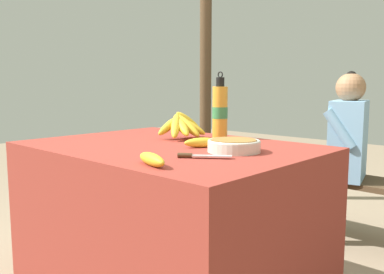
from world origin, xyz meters
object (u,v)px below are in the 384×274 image
(wooden_bench, at_px, (302,180))
(water_bottle, at_px, (220,111))
(serving_bowl, at_px, (234,145))
(loose_banana_front, at_px, (152,159))
(loose_banana_side, at_px, (202,143))
(banana_bunch_ripe, at_px, (183,125))
(banana_bunch_green, at_px, (250,154))
(seated_vendor, at_px, (340,146))
(support_post_near, at_px, (206,46))
(knife, at_px, (197,156))

(wooden_bench, bearing_deg, water_bottle, -89.44)
(serving_bowl, bearing_deg, loose_banana_front, -94.01)
(loose_banana_side, bearing_deg, wooden_bench, 96.70)
(banana_bunch_ripe, xyz_separation_m, serving_bowl, (0.45, -0.15, -0.04))
(water_bottle, xyz_separation_m, banana_bunch_green, (-0.45, 0.93, -0.39))
(loose_banana_front, xyz_separation_m, wooden_bench, (-0.29, 1.65, -0.41))
(water_bottle, relative_size, seated_vendor, 0.31)
(banana_bunch_ripe, distance_m, serving_bowl, 0.47)
(banana_bunch_ripe, bearing_deg, seated_vendor, 68.46)
(water_bottle, relative_size, support_post_near, 0.13)
(banana_bunch_ripe, relative_size, loose_banana_front, 1.53)
(loose_banana_front, relative_size, support_post_near, 0.07)
(support_post_near, bearing_deg, seated_vendor, -10.96)
(serving_bowl, bearing_deg, seated_vendor, 92.14)
(support_post_near, bearing_deg, banana_bunch_green, -19.04)
(serving_bowl, bearing_deg, support_post_near, 134.42)
(loose_banana_front, height_order, support_post_near, support_post_near)
(serving_bowl, xyz_separation_m, loose_banana_front, (-0.03, -0.43, -0.01))
(wooden_bench, xyz_separation_m, banana_bunch_green, (-0.44, -0.00, 0.13))
(seated_vendor, bearing_deg, serving_bowl, 77.53)
(serving_bowl, xyz_separation_m, banana_bunch_green, (-0.76, 1.21, -0.28))
(serving_bowl, relative_size, seated_vendor, 0.20)
(loose_banana_front, height_order, knife, loose_banana_front)
(loose_banana_front, bearing_deg, banana_bunch_green, 113.93)
(knife, height_order, seated_vendor, seated_vendor)
(seated_vendor, bearing_deg, support_post_near, -25.58)
(banana_bunch_ripe, bearing_deg, support_post_near, 126.83)
(banana_bunch_ripe, height_order, loose_banana_front, banana_bunch_ripe)
(knife, xyz_separation_m, support_post_near, (-1.40, 1.66, 0.61))
(support_post_near, bearing_deg, water_bottle, -46.28)
(wooden_bench, bearing_deg, seated_vendor, -9.10)
(knife, bearing_deg, water_bottle, 84.31)
(wooden_bench, xyz_separation_m, seated_vendor, (0.27, -0.04, 0.27))
(serving_bowl, xyz_separation_m, water_bottle, (-0.31, 0.29, 0.11))
(serving_bowl, height_order, seated_vendor, seated_vendor)
(water_bottle, distance_m, loose_banana_front, 0.78)
(banana_bunch_green, bearing_deg, banana_bunch_ripe, -73.66)
(water_bottle, height_order, support_post_near, support_post_near)
(support_post_near, bearing_deg, loose_banana_side, -49.38)
(knife, distance_m, support_post_near, 2.25)
(banana_bunch_ripe, bearing_deg, wooden_bench, 83.12)
(loose_banana_front, relative_size, banana_bunch_green, 0.67)
(knife, xyz_separation_m, wooden_bench, (-0.30, 1.43, -0.39))
(wooden_bench, distance_m, seated_vendor, 0.39)
(loose_banana_side, relative_size, support_post_near, 0.06)
(loose_banana_side, bearing_deg, banana_bunch_ripe, 150.52)
(wooden_bench, height_order, support_post_near, support_post_near)
(banana_bunch_ripe, xyz_separation_m, banana_bunch_green, (-0.31, 1.06, -0.32))
(wooden_bench, distance_m, banana_bunch_green, 0.46)
(water_bottle, relative_size, knife, 1.91)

